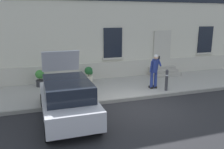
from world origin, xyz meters
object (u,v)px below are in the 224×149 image
Objects in this scene: bollard_near_person at (167,79)px; planter_cream at (89,74)px; person_on_phone at (155,69)px; hatchback_car_silver at (67,98)px; planter_charcoal at (40,78)px.

bollard_near_person is 4.20m from planter_cream.
planter_cream is (-2.80, 2.24, -0.54)m from person_on_phone.
bollard_near_person is 0.60× the size of person_on_phone.
bollard_near_person is at bearing 16.76° from hatchback_car_silver.
hatchback_car_silver reaches higher than person_on_phone.
person_on_phone reaches higher than planter_charcoal.
planter_charcoal is (-0.82, 4.16, -0.19)m from hatchback_car_silver.
hatchback_car_silver is 4.55m from planter_cream.
bollard_near_person is 6.38m from planter_charcoal.
person_on_phone is at bearing 132.80° from bollard_near_person.
hatchback_car_silver is at bearing -112.69° from planter_cream.
bollard_near_person is 0.76m from person_on_phone.
planter_charcoal is 1.00× the size of planter_cream.
planter_charcoal and planter_cream have the same top height.
hatchback_car_silver is at bearing -78.92° from planter_charcoal.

